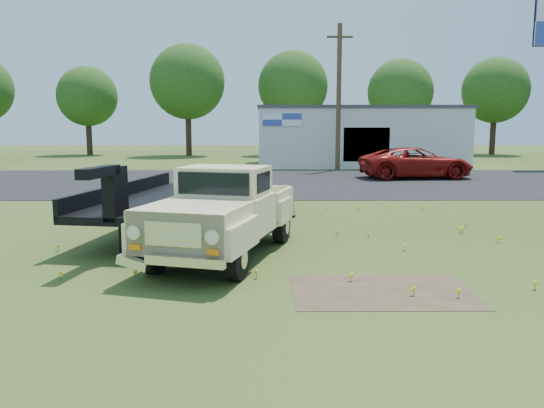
{
  "coord_description": "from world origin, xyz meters",
  "views": [
    {
      "loc": [
        -0.39,
        -11.55,
        2.72
      ],
      "look_at": [
        -0.3,
        1.0,
        0.9
      ],
      "focal_mm": 35.0,
      "sensor_mm": 36.0,
      "label": 1
    }
  ],
  "objects_px": {
    "vintage_pickup_truck": "(225,212)",
    "dark_sedan": "(418,164)",
    "flatbed_trailer": "(166,194)",
    "red_pickup": "(416,163)"
  },
  "relations": [
    {
      "from": "vintage_pickup_truck",
      "to": "dark_sedan",
      "type": "height_order",
      "value": "vintage_pickup_truck"
    },
    {
      "from": "flatbed_trailer",
      "to": "red_pickup",
      "type": "bearing_deg",
      "value": 63.13
    },
    {
      "from": "red_pickup",
      "to": "dark_sedan",
      "type": "relative_size",
      "value": 1.52
    },
    {
      "from": "red_pickup",
      "to": "vintage_pickup_truck",
      "type": "bearing_deg",
      "value": 146.96
    },
    {
      "from": "red_pickup",
      "to": "flatbed_trailer",
      "type": "bearing_deg",
      "value": 137.94
    },
    {
      "from": "flatbed_trailer",
      "to": "red_pickup",
      "type": "xyz_separation_m",
      "value": [
        10.57,
        14.49,
        -0.17
      ]
    },
    {
      "from": "vintage_pickup_truck",
      "to": "dark_sedan",
      "type": "bearing_deg",
      "value": 79.39
    },
    {
      "from": "vintage_pickup_truck",
      "to": "dark_sedan",
      "type": "xyz_separation_m",
      "value": [
        9.49,
        19.18,
        -0.3
      ]
    },
    {
      "from": "flatbed_trailer",
      "to": "red_pickup",
      "type": "distance_m",
      "value": 17.93
    },
    {
      "from": "red_pickup",
      "to": "dark_sedan",
      "type": "bearing_deg",
      "value": -25.27
    }
  ]
}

